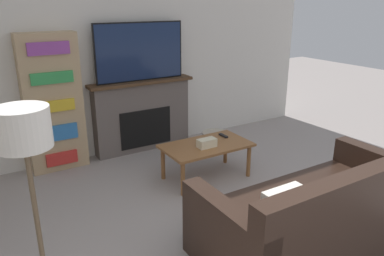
{
  "coord_description": "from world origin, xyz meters",
  "views": [
    {
      "loc": [
        -2.09,
        -1.1,
        2.06
      ],
      "look_at": [
        0.04,
        2.4,
        0.66
      ],
      "focal_mm": 35.0,
      "sensor_mm": 36.0,
      "label": 1
    }
  ],
  "objects": [
    {
      "name": "fireplace",
      "position": [
        -0.05,
        3.61,
        0.51
      ],
      "size": [
        1.49,
        0.28,
        1.01
      ],
      "color": "#605651",
      "rests_on": "ground_plane"
    },
    {
      "name": "tv",
      "position": [
        -0.05,
        3.59,
        1.4
      ],
      "size": [
        1.26,
        0.03,
        0.78
      ],
      "color": "black",
      "rests_on": "fireplace"
    },
    {
      "name": "remote_control",
      "position": [
        0.54,
        2.47,
        0.44
      ],
      "size": [
        0.04,
        0.15,
        0.02
      ],
      "color": "black",
      "rests_on": "coffee_table"
    },
    {
      "name": "floor_lamp",
      "position": [
        -1.89,
        0.92,
        1.27
      ],
      "size": [
        0.29,
        0.29,
        1.55
      ],
      "color": "#2D2D2D",
      "rests_on": "ground_plane"
    },
    {
      "name": "wall_back",
      "position": [
        0.0,
        3.76,
        1.35
      ],
      "size": [
        5.78,
        0.06,
        2.7
      ],
      "color": "silver",
      "rests_on": "ground_plane"
    },
    {
      "name": "bookshelf",
      "position": [
        -1.24,
        3.59,
        0.85
      ],
      "size": [
        0.69,
        0.29,
        1.71
      ],
      "color": "tan",
      "rests_on": "ground_plane"
    },
    {
      "name": "tissue_box",
      "position": [
        0.17,
        2.28,
        0.48
      ],
      "size": [
        0.22,
        0.12,
        0.1
      ],
      "color": "beige",
      "rests_on": "coffee_table"
    },
    {
      "name": "couch",
      "position": [
        0.29,
        0.74,
        0.29
      ],
      "size": [
        2.04,
        0.99,
        0.87
      ],
      "color": "black",
      "rests_on": "ground_plane"
    },
    {
      "name": "coffee_table",
      "position": [
        0.21,
        2.35,
        0.38
      ],
      "size": [
        1.05,
        0.6,
        0.43
      ],
      "color": "brown",
      "rests_on": "ground_plane"
    },
    {
      "name": "storage_basket",
      "position": [
        0.94,
        3.22,
        0.09
      ],
      "size": [
        0.38,
        0.38,
        0.18
      ],
      "color": "#BCB29E",
      "rests_on": "ground_plane"
    }
  ]
}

